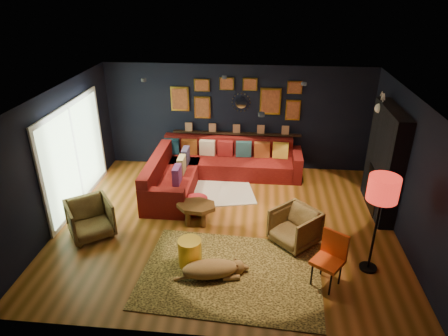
# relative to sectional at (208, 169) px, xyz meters

# --- Properties ---
(floor) EXTENTS (6.50, 6.50, 0.00)m
(floor) POSITION_rel_sectional_xyz_m (0.61, -1.81, -0.32)
(floor) COLOR #995724
(floor) RESTS_ON ground
(room_walls) EXTENTS (6.50, 6.50, 6.50)m
(room_walls) POSITION_rel_sectional_xyz_m (0.61, -1.81, 1.27)
(room_walls) COLOR black
(room_walls) RESTS_ON ground
(sectional) EXTENTS (3.41, 2.69, 0.86)m
(sectional) POSITION_rel_sectional_xyz_m (0.00, 0.00, 0.00)
(sectional) COLOR maroon
(sectional) RESTS_ON ground
(ledge) EXTENTS (3.20, 0.12, 0.04)m
(ledge) POSITION_rel_sectional_xyz_m (0.61, 0.87, 0.60)
(ledge) COLOR black
(ledge) RESTS_ON room_walls
(gallery_wall) EXTENTS (3.15, 0.04, 1.02)m
(gallery_wall) POSITION_rel_sectional_xyz_m (0.60, 0.91, 1.48)
(gallery_wall) COLOR gold
(gallery_wall) RESTS_ON room_walls
(sunburst_mirror) EXTENTS (0.47, 0.16, 0.47)m
(sunburst_mirror) POSITION_rel_sectional_xyz_m (0.71, 0.91, 1.38)
(sunburst_mirror) COLOR silver
(sunburst_mirror) RESTS_ON room_walls
(fireplace) EXTENTS (0.31, 1.60, 2.20)m
(fireplace) POSITION_rel_sectional_xyz_m (3.71, -0.91, 0.70)
(fireplace) COLOR black
(fireplace) RESTS_ON ground
(deer_head) EXTENTS (0.50, 0.28, 0.45)m
(deer_head) POSITION_rel_sectional_xyz_m (3.75, -0.41, 1.73)
(deer_head) COLOR white
(deer_head) RESTS_ON fireplace
(sliding_door) EXTENTS (0.06, 2.80, 2.20)m
(sliding_door) POSITION_rel_sectional_xyz_m (-2.60, -1.21, 0.78)
(sliding_door) COLOR white
(sliding_door) RESTS_ON ground
(ceiling_spots) EXTENTS (3.30, 2.50, 0.06)m
(ceiling_spots) POSITION_rel_sectional_xyz_m (0.61, -1.01, 2.24)
(ceiling_spots) COLOR black
(ceiling_spots) RESTS_ON room_walls
(shag_rug) EXTENTS (2.25, 1.85, 0.03)m
(shag_rug) POSITION_rel_sectional_xyz_m (0.08, -0.51, -0.31)
(shag_rug) COLOR white
(shag_rug) RESTS_ON ground
(leopard_rug) EXTENTS (3.05, 2.26, 0.02)m
(leopard_rug) POSITION_rel_sectional_xyz_m (0.83, -3.26, -0.31)
(leopard_rug) COLOR gold
(leopard_rug) RESTS_ON ground
(coffee_table) EXTENTS (0.85, 0.67, 0.40)m
(coffee_table) POSITION_rel_sectional_xyz_m (0.02, -1.82, 0.03)
(coffee_table) COLOR #593417
(coffee_table) RESTS_ON shag_rug
(pouf) EXTENTS (0.46, 0.46, 0.30)m
(pouf) POSITION_rel_sectional_xyz_m (-0.04, -1.41, -0.15)
(pouf) COLOR maroon
(pouf) RESTS_ON shag_rug
(armchair_left) EXTENTS (1.04, 1.03, 0.78)m
(armchair_left) POSITION_rel_sectional_xyz_m (-1.89, -2.41, 0.07)
(armchair_left) COLOR #AD8545
(armchair_left) RESTS_ON ground
(armchair_right) EXTENTS (1.00, 1.00, 0.75)m
(armchair_right) POSITION_rel_sectional_xyz_m (1.90, -2.29, 0.05)
(armchair_right) COLOR #AD8545
(armchair_right) RESTS_ON ground
(gold_stool) EXTENTS (0.40, 0.40, 0.50)m
(gold_stool) POSITION_rel_sectional_xyz_m (0.11, -3.09, -0.07)
(gold_stool) COLOR gold
(gold_stool) RESTS_ON ground
(orange_chair) EXTENTS (0.60, 0.60, 0.91)m
(orange_chair) POSITION_rel_sectional_xyz_m (2.38, -3.30, 0.22)
(orange_chair) COLOR black
(orange_chair) RESTS_ON ground
(floor_lamp) EXTENTS (0.48, 0.48, 1.73)m
(floor_lamp) POSITION_rel_sectional_xyz_m (3.11, -2.90, 1.14)
(floor_lamp) COLOR black
(floor_lamp) RESTS_ON ground
(dog) EXTENTS (1.36, 0.88, 0.40)m
(dog) POSITION_rel_sectional_xyz_m (0.49, -3.37, -0.11)
(dog) COLOR #A28047
(dog) RESTS_ON leopard_rug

